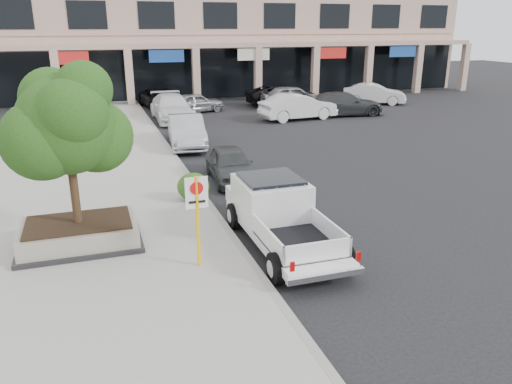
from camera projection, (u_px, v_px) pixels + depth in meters
ground at (298, 249)px, 13.66m from camera, size 120.00×120.00×0.00m
sidewalk at (85, 198)px, 17.38m from camera, size 8.00×52.00×0.15m
curb at (196, 187)px, 18.56m from camera, size 0.20×52.00×0.15m
strip_mall at (234, 37)px, 45.04m from camera, size 40.55×12.43×9.50m
planter at (80, 234)px, 13.45m from camera, size 3.20×2.20×0.68m
planter_tree at (72, 125)px, 12.69m from camera, size 2.90×2.55×4.00m
no_parking_sign at (197, 209)px, 11.94m from camera, size 0.55×0.09×2.30m
hedge at (193, 186)px, 16.90m from camera, size 1.10×0.99×0.93m
pickup_truck at (283, 217)px, 13.50m from camera, size 2.05×5.53×1.74m
curb_car_a at (230, 164)px, 19.42m from camera, size 1.82×3.97×1.32m
curb_car_b at (187, 131)px, 24.85m from camera, size 2.12×4.85×1.55m
curb_car_c at (172, 108)px, 31.60m from camera, size 2.27×5.58×1.62m
curb_car_d at (161, 98)px, 36.29m from camera, size 2.96×5.40×1.43m
lot_car_a at (196, 103)px, 34.57m from camera, size 4.24×2.53×1.35m
lot_car_b at (298, 107)px, 31.95m from camera, size 5.19×2.32×1.65m
lot_car_c at (344, 104)px, 33.40m from camera, size 5.55×2.65×1.56m
lot_car_d at (283, 95)px, 37.62m from camera, size 5.67×2.74×1.55m
lot_car_e at (293, 97)px, 36.05m from camera, size 5.05×2.31×1.68m
lot_car_f at (374, 94)px, 38.21m from camera, size 4.90×3.64×1.54m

